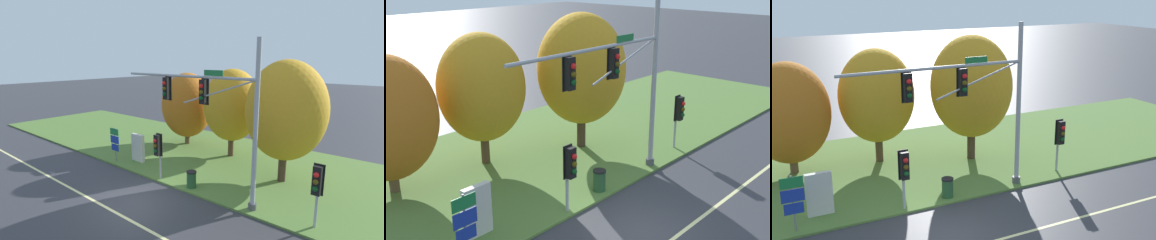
# 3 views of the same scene
# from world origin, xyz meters

# --- Properties ---
(ground_plane) EXTENTS (160.00, 160.00, 0.00)m
(ground_plane) POSITION_xyz_m (0.00, 0.00, 0.00)
(ground_plane) COLOR #333338
(lane_stripe) EXTENTS (36.00, 0.16, 0.01)m
(lane_stripe) POSITION_xyz_m (0.00, -1.20, 0.00)
(lane_stripe) COLOR beige
(lane_stripe) RESTS_ON ground
(grass_verge) EXTENTS (48.00, 11.50, 0.10)m
(grass_verge) POSITION_xyz_m (0.00, 8.25, 0.05)
(grass_verge) COLOR #517533
(grass_verge) RESTS_ON ground
(traffic_signal_mast) EXTENTS (8.74, 0.49, 7.87)m
(traffic_signal_mast) POSITION_xyz_m (2.74, 3.05, 4.78)
(traffic_signal_mast) COLOR #9EA0A5
(traffic_signal_mast) RESTS_ON grass_verge
(pedestrian_signal_near_kerb) EXTENTS (0.46, 0.55, 2.82)m
(pedestrian_signal_near_kerb) POSITION_xyz_m (7.82, 3.24, 2.10)
(pedestrian_signal_near_kerb) COLOR #9EA0A5
(pedestrian_signal_near_kerb) RESTS_ON grass_verge
(pedestrian_signal_further_along) EXTENTS (0.46, 0.55, 2.75)m
(pedestrian_signal_further_along) POSITION_xyz_m (-0.91, 2.67, 2.04)
(pedestrian_signal_further_along) COLOR #9EA0A5
(pedestrian_signal_further_along) RESTS_ON grass_verge
(route_sign_post) EXTENTS (0.89, 0.08, 2.36)m
(route_sign_post) POSITION_xyz_m (-5.46, 2.95, 1.55)
(route_sign_post) COLOR slate
(route_sign_post) RESTS_ON grass_verge
(tree_nearest_road) EXTENTS (4.18, 4.18, 5.84)m
(tree_nearest_road) POSITION_xyz_m (-4.54, 9.45, 3.32)
(tree_nearest_road) COLOR brown
(tree_nearest_road) RESTS_ON grass_verge
(tree_left_of_mast) EXTENTS (4.08, 4.08, 6.27)m
(tree_left_of_mast) POSITION_xyz_m (-0.04, 9.08, 3.81)
(tree_left_of_mast) COLOR #4C3823
(tree_left_of_mast) RESTS_ON grass_verge
(tree_behind_signpost) EXTENTS (4.49, 4.49, 6.94)m
(tree_behind_signpost) POSITION_xyz_m (4.70, 7.14, 4.22)
(tree_behind_signpost) COLOR #423021
(tree_behind_signpost) RESTS_ON grass_verge
(info_kiosk) EXTENTS (1.10, 0.24, 1.90)m
(info_kiosk) POSITION_xyz_m (-4.28, 3.97, 1.04)
(info_kiosk) COLOR beige
(info_kiosk) RESTS_ON grass_verge
(trash_bin) EXTENTS (0.56, 0.56, 0.93)m
(trash_bin) POSITION_xyz_m (1.29, 3.06, 0.57)
(trash_bin) COLOR #234C28
(trash_bin) RESTS_ON grass_verge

